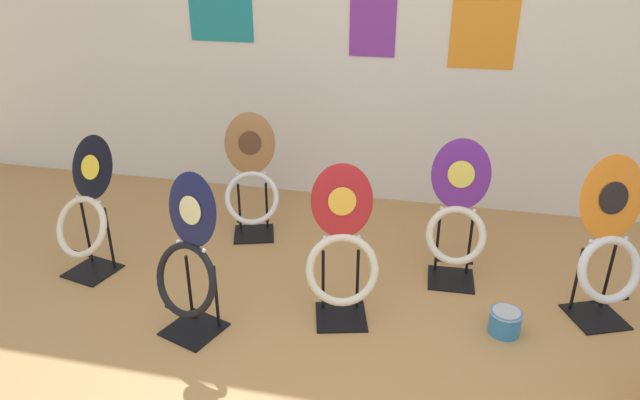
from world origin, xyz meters
The scene contains 8 objects.
wall_back centered at (0.00, 2.43, 1.30)m, with size 8.00×0.07×2.60m.
toilet_seat_display_woodgrain centered at (-0.88, 1.62, 0.41)m, with size 0.46×0.46×0.85m.
toilet_seat_display_navy_moon centered at (-0.83, 0.48, 0.41)m, with size 0.43×0.36×0.89m.
toilet_seat_display_orange_sun centered at (1.32, 1.08, 0.42)m, with size 0.44×0.38×0.93m.
toilet_seat_display_purple_note centered at (0.52, 1.30, 0.40)m, with size 0.36×0.33×0.88m.
toilet_seat_display_jazz_black centered at (-1.70, 0.91, 0.41)m, with size 0.43×0.43×0.86m.
toilet_seat_display_crimson_swirl centered at (-0.07, 0.77, 0.42)m, with size 0.43×0.35×0.89m.
paint_can centered at (0.81, 0.82, 0.07)m, with size 0.17×0.17×0.14m.
Camera 1 is at (0.39, -1.84, 1.95)m, focal length 32.00 mm.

